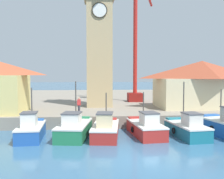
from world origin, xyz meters
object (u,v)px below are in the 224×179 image
at_px(clock_tower, 99,37).
at_px(warehouse_right, 202,84).
at_px(fishing_boat_center, 187,128).
at_px(dock_worker_near_tower, 79,105).
at_px(fishing_boat_far_left, 31,130).
at_px(port_crane_near, 136,50).
at_px(fishing_boat_left_inner, 106,129).
at_px(fishing_boat_mid_left, 146,127).
at_px(fishing_boat_left_outer, 74,128).

relative_size(clock_tower, warehouse_right, 1.62).
relative_size(fishing_boat_center, dock_worker_near_tower, 3.04).
height_order(fishing_boat_far_left, port_crane_near, port_crane_near).
bearing_deg(port_crane_near, warehouse_right, -47.59).
xyz_separation_m(fishing_boat_left_inner, port_crane_near, (5.17, 16.11, 7.68)).
xyz_separation_m(fishing_boat_mid_left, fishing_boat_center, (3.19, -0.66, 0.00)).
xyz_separation_m(fishing_boat_mid_left, dock_worker_near_tower, (-5.61, 4.53, 1.31)).
height_order(fishing_boat_left_outer, clock_tower, clock_tower).
bearing_deg(fishing_boat_left_outer, fishing_boat_left_inner, -4.75).
distance_m(fishing_boat_far_left, port_crane_near, 20.96).
distance_m(fishing_boat_mid_left, warehouse_right, 12.51).
bearing_deg(fishing_boat_center, fishing_boat_far_left, 178.32).
bearing_deg(fishing_boat_center, clock_tower, 120.71).
bearing_deg(fishing_boat_far_left, fishing_boat_left_outer, 4.18).
relative_size(fishing_boat_left_inner, port_crane_near, 0.27).
bearing_deg(clock_tower, dock_worker_near_tower, -109.81).
xyz_separation_m(fishing_boat_center, dock_worker_near_tower, (-8.80, 5.19, 1.31)).
height_order(fishing_boat_mid_left, fishing_boat_center, fishing_boat_center).
bearing_deg(port_crane_near, fishing_boat_center, -85.42).
bearing_deg(dock_worker_near_tower, fishing_boat_left_outer, -92.15).
bearing_deg(fishing_boat_center, fishing_boat_left_outer, 176.16).
xyz_separation_m(fishing_boat_mid_left, warehouse_right, (8.40, 8.69, 3.22)).
bearing_deg(fishing_boat_left_inner, port_crane_near, 72.22).
relative_size(fishing_boat_left_outer, warehouse_right, 0.51).
height_order(fishing_boat_mid_left, warehouse_right, warehouse_right).
xyz_separation_m(clock_tower, dock_worker_near_tower, (-2.16, -5.99, -7.35)).
bearing_deg(fishing_boat_far_left, warehouse_right, 27.21).
bearing_deg(port_crane_near, dock_worker_near_tower, -123.45).
height_order(fishing_boat_center, dock_worker_near_tower, fishing_boat_center).
relative_size(fishing_boat_mid_left, fishing_boat_center, 1.06).
bearing_deg(fishing_boat_left_outer, warehouse_right, 31.68).
height_order(fishing_boat_left_inner, fishing_boat_center, fishing_boat_center).
xyz_separation_m(fishing_boat_left_outer, fishing_boat_left_inner, (2.48, -0.21, -0.04)).
xyz_separation_m(fishing_boat_center, port_crane_near, (-1.32, 16.51, 7.67)).
bearing_deg(fishing_boat_left_inner, clock_tower, 90.80).
bearing_deg(fishing_boat_left_outer, fishing_boat_center, -3.84).
bearing_deg(port_crane_near, fishing_boat_left_outer, -115.67).
bearing_deg(fishing_boat_mid_left, fishing_boat_left_outer, -179.38).
xyz_separation_m(fishing_boat_left_inner, fishing_boat_center, (6.49, -0.40, 0.01)).
bearing_deg(warehouse_right, fishing_boat_center, -119.13).
distance_m(fishing_boat_left_inner, fishing_boat_center, 6.50).
distance_m(warehouse_right, dock_worker_near_tower, 14.74).
relative_size(fishing_boat_left_inner, clock_tower, 0.31).
height_order(warehouse_right, port_crane_near, port_crane_near).
xyz_separation_m(fishing_boat_left_outer, fishing_boat_mid_left, (5.78, 0.06, -0.03)).
bearing_deg(port_crane_near, clock_tower, -134.94).
xyz_separation_m(fishing_boat_left_outer, warehouse_right, (14.18, 8.75, 3.19)).
bearing_deg(fishing_boat_left_outer, dock_worker_near_tower, 87.85).
height_order(fishing_boat_left_inner, clock_tower, clock_tower).
bearing_deg(fishing_boat_center, warehouse_right, 60.87).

